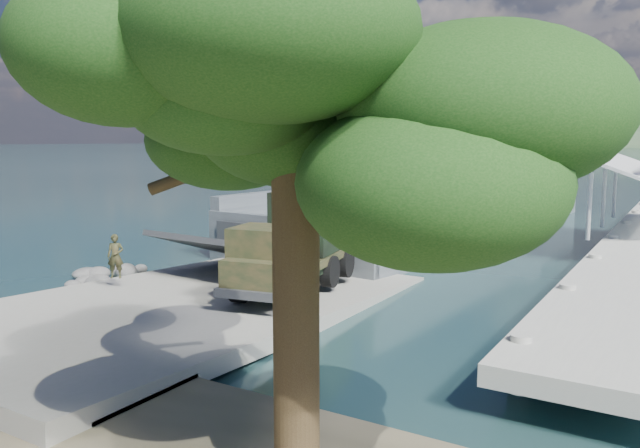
{
  "coord_description": "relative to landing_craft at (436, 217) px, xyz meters",
  "views": [
    {
      "loc": [
        14.68,
        -16.45,
        5.92
      ],
      "look_at": [
        1.05,
        6.0,
        2.35
      ],
      "focal_mm": 35.0,
      "sensor_mm": 36.0,
      "label": 1
    }
  ],
  "objects": [
    {
      "name": "ground",
      "position": [
        -0.15,
        -22.12,
        -0.91
      ],
      "size": [
        1400.0,
        1400.0,
        0.0
      ],
      "primitive_type": "plane",
      "color": "#19383C",
      "rests_on": "ground"
    },
    {
      "name": "boat_ramp",
      "position": [
        -0.15,
        -23.12,
        -0.66
      ],
      "size": [
        10.0,
        18.0,
        0.5
      ],
      "primitive_type": "cube",
      "color": "gray",
      "rests_on": "ground"
    },
    {
      "name": "shoreline_rocks",
      "position": [
        -6.35,
        -21.62,
        -0.91
      ],
      "size": [
        3.2,
        5.6,
        0.9
      ],
      "primitive_type": null,
      "color": "#4F4F4D",
      "rests_on": "ground"
    },
    {
      "name": "landing_craft",
      "position": [
        0.0,
        0.0,
        0.0
      ],
      "size": [
        12.1,
        38.0,
        11.12
      ],
      "rotation": [
        0.0,
        0.0,
        -0.08
      ],
      "color": "#444A50",
      "rests_on": "ground"
    },
    {
      "name": "military_truck",
      "position": [
        2.2,
        -19.74,
        1.33
      ],
      "size": [
        3.66,
        7.83,
        3.5
      ],
      "rotation": [
        0.0,
        0.0,
        0.19
      ],
      "color": "black",
      "rests_on": "boat_ramp"
    },
    {
      "name": "soldier",
      "position": [
        -3.44,
        -23.35,
        0.4
      ],
      "size": [
        0.71,
        0.66,
        1.62
      ],
      "primitive_type": "imported",
      "rotation": [
        0.0,
        0.0,
        0.61
      ],
      "color": "black",
      "rests_on": "boat_ramp"
    },
    {
      "name": "overhang_tree",
      "position": [
        9.2,
        -30.87,
        5.27
      ],
      "size": [
        8.49,
        7.82,
        7.7
      ],
      "color": "black",
      "rests_on": "ground"
    }
  ]
}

